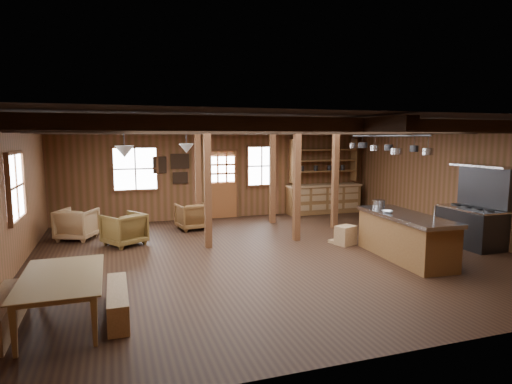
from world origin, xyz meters
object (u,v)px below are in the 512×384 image
at_px(commercial_range, 473,220).
at_px(kitchen_island, 405,236).
at_px(dining_table, 66,299).
at_px(armchair_a, 124,229).
at_px(armchair_b, 192,216).
at_px(armchair_c, 77,224).

bearing_deg(commercial_range, kitchen_island, -169.73).
relative_size(kitchen_island, dining_table, 1.35).
height_order(dining_table, armchair_a, armchair_a).
distance_m(commercial_range, armchair_a, 8.12).
distance_m(kitchen_island, dining_table, 6.48).
xyz_separation_m(kitchen_island, commercial_range, (2.17, 0.39, 0.14)).
bearing_deg(armchair_b, armchair_c, -4.81).
xyz_separation_m(armchair_b, armchair_c, (-2.91, -0.27, 0.02)).
bearing_deg(kitchen_island, armchair_a, 154.47).
height_order(commercial_range, armchair_a, commercial_range).
bearing_deg(armchair_a, commercial_range, 128.78).
relative_size(armchair_b, armchair_c, 0.94).
height_order(kitchen_island, armchair_b, kitchen_island).
xyz_separation_m(commercial_range, armchair_b, (-5.86, 3.86, -0.25)).
bearing_deg(kitchen_island, armchair_c, 152.16).
distance_m(kitchen_island, armchair_c, 7.71).
xyz_separation_m(kitchen_island, armchair_a, (-5.51, 3.03, -0.10)).
bearing_deg(armchair_a, dining_table, 45.86).
distance_m(dining_table, armchair_c, 5.11).
xyz_separation_m(kitchen_island, armchair_b, (-3.69, 4.25, -0.11)).
distance_m(commercial_range, dining_table, 8.69).
relative_size(kitchen_island, armchair_b, 3.19).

